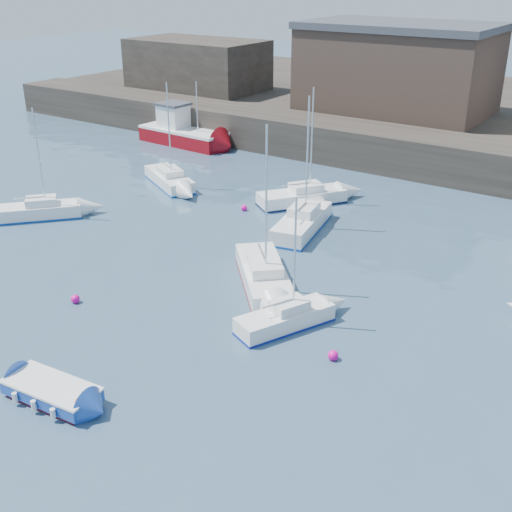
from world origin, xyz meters
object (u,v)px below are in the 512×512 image
Objects in this scene: buoy_far at (244,210)px; blue_dinghy at (52,391)px; sailboat_h at (302,197)px; sailboat_c at (285,318)px; fishing_boat at (182,131)px; buoy_near at (76,303)px; sailboat_f at (302,222)px; sailboat_a at (39,211)px; buoy_mid at (333,360)px; sailboat_e at (169,179)px; sailboat_b at (264,275)px.

blue_dinghy is at bearing -74.20° from buoy_far.
sailboat_c is at bearing -62.05° from sailboat_h.
fishing_boat is 20.34× the size of buoy_near.
sailboat_f is 5.08m from buoy_far.
blue_dinghy reaches higher than buoy_near.
sailboat_a reaches higher than buoy_mid.
sailboat_e is at bearing 170.53° from buoy_far.
fishing_boat is at bearing 142.85° from buoy_far.
blue_dinghy is at bearing -47.42° from buoy_near.
sailboat_e is 24.93m from buoy_mid.
buoy_near is at bearing -158.54° from sailboat_c.
blue_dinghy is 0.50× the size of sailboat_h.
sailboat_h is 17.44× the size of buoy_mid.
sailboat_b reaches higher than blue_dinghy.
blue_dinghy is 0.64× the size of sailboat_c.
sailboat_f is at bearing -59.47° from sailboat_h.
sailboat_a is at bearing -136.68° from sailboat_h.
sailboat_a is 15.78× the size of buoy_mid.
buoy_far is at bearing -37.15° from fishing_boat.
buoy_far is at bearing 136.99° from buoy_mid.
buoy_near is at bearing -134.09° from sailboat_b.
buoy_far is (-4.97, 0.89, -0.57)m from sailboat_f.
buoy_mid is (3.01, -1.11, -0.46)m from sailboat_c.
sailboat_h is at bearing 43.32° from sailboat_a.
sailboat_b is at bearing 84.18° from blue_dinghy.
sailboat_e is at bearing 145.02° from sailboat_c.
fishing_boat is at bearing 139.96° from buoy_mid.
sailboat_c is at bearing -34.98° from sailboat_e.
sailboat_b reaches higher than buoy_near.
sailboat_c is 0.78× the size of sailboat_h.
sailboat_f is 14.12m from buoy_mid.
blue_dinghy is 9.39× the size of buoy_far.
sailboat_b reaches higher than sailboat_e.
sailboat_e reaches higher than fishing_boat.
sailboat_f is 18.70× the size of buoy_near.
buoy_mid is (7.38, 8.32, -0.40)m from blue_dinghy.
sailboat_c is (4.36, 9.43, 0.06)m from blue_dinghy.
fishing_boat is 12.23m from sailboat_e.
sailboat_f is 18.13× the size of buoy_mid.
sailboat_f is (-0.87, 19.77, 0.17)m from blue_dinghy.
buoy_near is at bearing -59.51° from fishing_boat.
sailboat_h reaches higher than sailboat_a.
sailboat_b is 7.34m from buoy_mid.
sailboat_f reaches higher than fishing_boat.
sailboat_h is (-3.37, 24.00, 0.11)m from blue_dinghy.
sailboat_b is at bearing -68.36° from sailboat_h.
buoy_far is (7.66, -1.28, -0.49)m from sailboat_e.
sailboat_c is 15.18m from buoy_far.
sailboat_a is at bearing 170.77° from buoy_mid.
blue_dinghy is 0.49× the size of sailboat_f.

